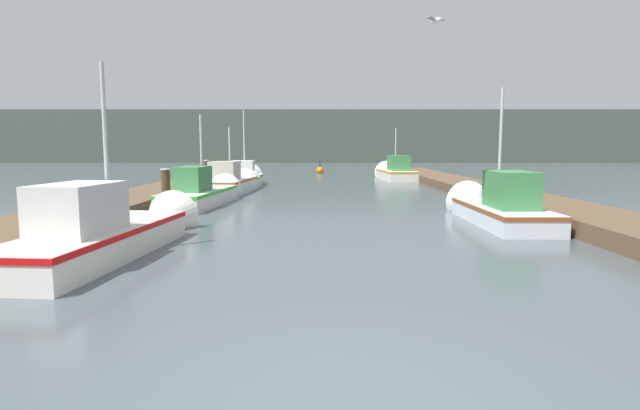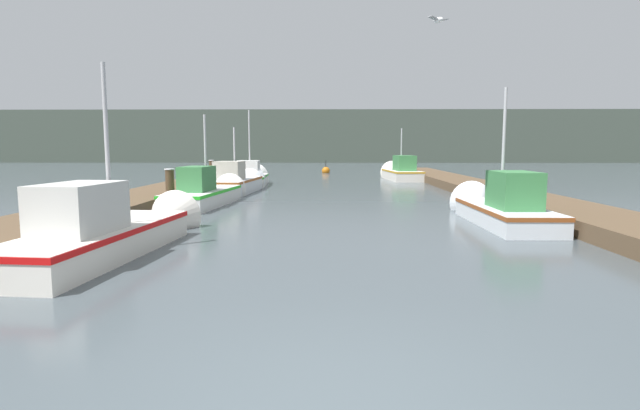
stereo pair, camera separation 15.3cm
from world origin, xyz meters
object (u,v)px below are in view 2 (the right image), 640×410
at_px(mooring_piling_1, 212,174).
at_px(seagull_lead, 438,20).
at_px(fishing_boat_1, 498,207).
at_px(fishing_boat_2, 209,192).
at_px(mooring_piling_0, 124,204).
at_px(fishing_boat_0, 118,229).
at_px(channel_buoy, 326,171).
at_px(fishing_boat_3, 237,182).
at_px(fishing_boat_4, 250,177).
at_px(mooring_piling_3, 518,198).
at_px(fishing_boat_5, 400,172).
at_px(mooring_piling_2, 170,188).

xyz_separation_m(mooring_piling_1, seagull_lead, (8.15, -12.19, 4.22)).
relative_size(fishing_boat_1, fishing_boat_2, 0.93).
bearing_deg(mooring_piling_0, fishing_boat_0, -69.79).
height_order(mooring_piling_0, channel_buoy, mooring_piling_0).
relative_size(fishing_boat_3, fishing_boat_4, 1.17).
relative_size(mooring_piling_3, channel_buoy, 0.89).
height_order(fishing_boat_3, mooring_piling_3, fishing_boat_3).
distance_m(fishing_boat_1, mooring_piling_3, 1.95).
bearing_deg(mooring_piling_3, mooring_piling_1, 142.31).
xyz_separation_m(fishing_boat_4, mooring_piling_0, (-1.16, -14.00, 0.13)).
relative_size(fishing_boat_4, fishing_boat_5, 0.92).
bearing_deg(mooring_piling_2, fishing_boat_1, -18.03).
bearing_deg(fishing_boat_5, mooring_piling_0, -122.92).
xyz_separation_m(fishing_boat_1, fishing_boat_2, (-8.96, 4.21, -0.01)).
distance_m(fishing_boat_1, mooring_piling_0, 10.05).
bearing_deg(seagull_lead, fishing_boat_2, 105.70).
xyz_separation_m(fishing_boat_5, channel_buoy, (-4.71, 7.79, -0.30)).
bearing_deg(channel_buoy, seagull_lead, -84.39).
relative_size(fishing_boat_2, fishing_boat_4, 1.17).
distance_m(fishing_boat_2, mooring_piling_0, 5.02).
height_order(fishing_boat_0, fishing_boat_2, fishing_boat_0).
bearing_deg(mooring_piling_2, mooring_piling_3, -8.60).
relative_size(fishing_boat_1, mooring_piling_1, 3.75).
xyz_separation_m(fishing_boat_5, mooring_piling_3, (1.26, -16.14, 0.03)).
relative_size(fishing_boat_0, mooring_piling_1, 4.35).
relative_size(fishing_boat_2, channel_buoy, 5.06).
bearing_deg(seagull_lead, fishing_boat_3, 88.47).
xyz_separation_m(fishing_boat_2, seagull_lead, (6.82, -5.98, 4.52)).
xyz_separation_m(fishing_boat_3, channel_buoy, (4.01, 16.36, -0.25)).
height_order(fishing_boat_5, mooring_piling_2, fishing_boat_5).
height_order(fishing_boat_0, mooring_piling_2, fishing_boat_0).
height_order(fishing_boat_1, mooring_piling_3, fishing_boat_1).
distance_m(fishing_boat_1, fishing_boat_4, 15.99).
height_order(mooring_piling_2, channel_buoy, mooring_piling_2).
height_order(mooring_piling_0, mooring_piling_2, mooring_piling_2).
bearing_deg(fishing_boat_4, fishing_boat_1, -59.26).
distance_m(fishing_boat_2, fishing_boat_3, 4.94).
bearing_deg(fishing_boat_4, mooring_piling_3, -52.45).
distance_m(channel_buoy, seagull_lead, 27.83).
relative_size(fishing_boat_4, mooring_piling_2, 3.73).
height_order(fishing_boat_3, seagull_lead, seagull_lead).
xyz_separation_m(fishing_boat_1, mooring_piling_1, (-10.30, 10.42, 0.30)).
height_order(fishing_boat_1, fishing_boat_3, fishing_boat_1).
xyz_separation_m(fishing_boat_5, mooring_piling_2, (-9.94, -14.45, 0.18)).
distance_m(mooring_piling_3, channel_buoy, 24.66).
bearing_deg(mooring_piling_0, mooring_piling_2, 90.56).
relative_size(mooring_piling_0, mooring_piling_1, 0.75).
height_order(fishing_boat_3, mooring_piling_1, fishing_boat_3).
distance_m(fishing_boat_1, fishing_boat_3, 12.72).
height_order(fishing_boat_5, mooring_piling_0, fishing_boat_5).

